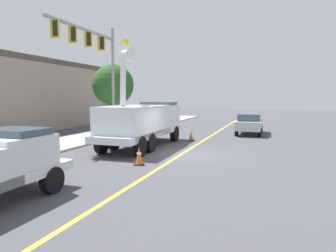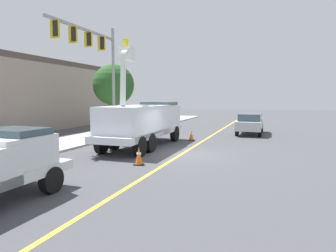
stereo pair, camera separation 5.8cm
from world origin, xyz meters
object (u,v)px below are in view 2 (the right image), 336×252
traffic_cone_mid_rear (191,135)px  traffic_signal_mast (95,55)px  passing_minivan (250,122)px  utility_bucket_truck (143,120)px  traffic_cone_mid_front (139,156)px

traffic_cone_mid_rear → traffic_signal_mast: (-1.43, 6.49, 5.57)m
passing_minivan → traffic_signal_mast: 13.23m
passing_minivan → traffic_cone_mid_rear: bearing=138.7°
passing_minivan → traffic_signal_mast: size_ratio=0.61×
utility_bucket_truck → traffic_signal_mast: 6.13m
passing_minivan → traffic_cone_mid_rear: 6.31m
utility_bucket_truck → passing_minivan: 10.36m
traffic_cone_mid_front → traffic_cone_mid_rear: traffic_cone_mid_front is taller
traffic_cone_mid_front → traffic_cone_mid_rear: (8.09, -1.13, -0.06)m
passing_minivan → traffic_signal_mast: (-6.15, 10.63, 4.93)m
traffic_cone_mid_front → traffic_signal_mast: 10.17m
traffic_cone_mid_front → traffic_cone_mid_rear: bearing=-7.9°
utility_bucket_truck → traffic_cone_mid_rear: 4.26m
traffic_cone_mid_rear → traffic_signal_mast: bearing=102.4°
traffic_signal_mast → passing_minivan: bearing=-60.0°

